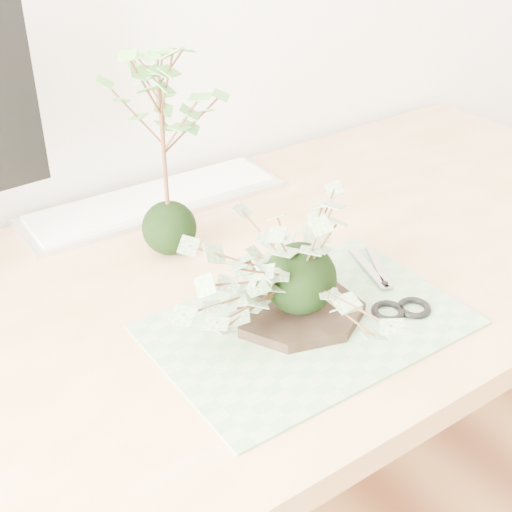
# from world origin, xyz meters

# --- Properties ---
(desk) EXTENTS (1.60, 0.70, 0.74)m
(desk) POSITION_xyz_m (0.04, 1.23, 0.65)
(desk) COLOR tan
(desk) RESTS_ON ground_plane
(cutting_mat) EXTENTS (0.41, 0.27, 0.00)m
(cutting_mat) POSITION_xyz_m (0.05, 1.09, 0.74)
(cutting_mat) COLOR #5E8E5F
(cutting_mat) RESTS_ON desk
(stone_dish) EXTENTS (0.23, 0.23, 0.01)m
(stone_dish) POSITION_xyz_m (0.05, 1.11, 0.75)
(stone_dish) COLOR black
(stone_dish) RESTS_ON cutting_mat
(ivy_kokedama) EXTENTS (0.35, 0.35, 0.19)m
(ivy_kokedama) POSITION_xyz_m (0.05, 1.11, 0.85)
(ivy_kokedama) COLOR black
(ivy_kokedama) RESTS_ON stone_dish
(maple_kokedama) EXTENTS (0.22, 0.22, 0.35)m
(maple_kokedama) POSITION_xyz_m (-0.01, 1.36, 0.98)
(maple_kokedama) COLOR black
(maple_kokedama) RESTS_ON desk
(keyboard) EXTENTS (0.46, 0.15, 0.02)m
(keyboard) POSITION_xyz_m (0.04, 1.51, 0.75)
(keyboard) COLOR silver
(keyboard) RESTS_ON desk
(scissors) EXTENTS (0.10, 0.19, 0.01)m
(scissors) POSITION_xyz_m (0.19, 1.06, 0.75)
(scissors) COLOR #A0A0A0
(scissors) RESTS_ON cutting_mat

